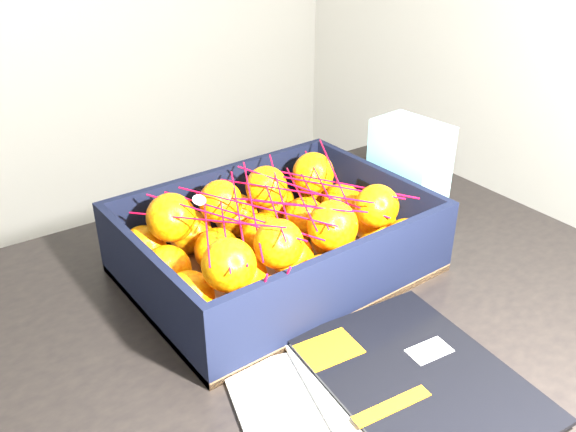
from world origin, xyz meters
TOP-DOWN VIEW (x-y plane):
  - table at (0.20, -0.02)m, footprint 1.23×0.85m
  - magazine_stack at (0.23, -0.25)m, footprint 0.38×0.33m
  - produce_crate at (0.29, 0.06)m, footprint 0.44×0.33m
  - clementine_heap at (0.29, 0.06)m, footprint 0.42×0.31m
  - mesh_net at (0.29, 0.05)m, footprint 0.36×0.29m
  - retail_carton at (0.57, 0.06)m, footprint 0.09×0.13m

SIDE VIEW (x-z plane):
  - table at x=0.20m, z-range 0.28..1.03m
  - magazine_stack at x=0.23m, z-range 0.75..0.77m
  - produce_crate at x=0.29m, z-range 0.73..0.85m
  - clementine_heap at x=0.29m, z-range 0.75..0.88m
  - retail_carton at x=0.57m, z-range 0.75..0.93m
  - mesh_net at x=0.29m, z-range 0.82..0.92m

